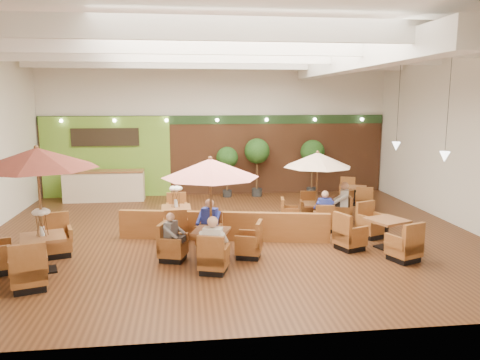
{
  "coord_description": "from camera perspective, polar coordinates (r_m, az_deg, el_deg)",
  "views": [
    {
      "loc": [
        -1.31,
        -13.03,
        3.83
      ],
      "look_at": [
        0.3,
        0.5,
        1.5
      ],
      "focal_mm": 35.0,
      "sensor_mm": 36.0,
      "label": 1
    }
  ],
  "objects": [
    {
      "name": "room",
      "position": [
        14.33,
        -0.55,
        8.9
      ],
      "size": [
        14.04,
        14.0,
        5.52
      ],
      "color": "#381E0F",
      "rests_on": "ground"
    },
    {
      "name": "service_counter",
      "position": [
        18.68,
        -16.2,
        -0.69
      ],
      "size": [
        3.0,
        0.75,
        1.18
      ],
      "color": "beige",
      "rests_on": "ground"
    },
    {
      "name": "booth_divider",
      "position": [
        12.96,
        -2.04,
        -5.63
      ],
      "size": [
        5.75,
        1.31,
        0.81
      ],
      "primitive_type": "cube",
      "rotation": [
        0.0,
        0.0,
        -0.2
      ],
      "color": "brown",
      "rests_on": "ground"
    },
    {
      "name": "table_0",
      "position": [
        11.21,
        -23.69,
        -0.33
      ],
      "size": [
        2.82,
        2.97,
        2.87
      ],
      "rotation": [
        0.0,
        0.0,
        0.31
      ],
      "color": "brown",
      "rests_on": "ground"
    },
    {
      "name": "table_1",
      "position": [
        11.16,
        -3.61,
        -1.16
      ],
      "size": [
        2.6,
        2.6,
        2.53
      ],
      "rotation": [
        0.0,
        0.0,
        -0.3
      ],
      "color": "brown",
      "rests_on": "ground"
    },
    {
      "name": "table_2",
      "position": [
        14.61,
        9.38,
        0.77
      ],
      "size": [
        2.31,
        2.31,
        2.31
      ],
      "rotation": [
        0.0,
        0.0,
        -0.16
      ],
      "color": "brown",
      "rests_on": "ground"
    },
    {
      "name": "table_3",
      "position": [
        13.9,
        -7.78,
        -4.29
      ],
      "size": [
        0.87,
        2.52,
        1.52
      ],
      "rotation": [
        0.0,
        0.0,
        0.03
      ],
      "color": "brown",
      "rests_on": "ground"
    },
    {
      "name": "table_4",
      "position": [
        12.75,
        16.23,
        -6.45
      ],
      "size": [
        1.99,
        2.82,
        0.99
      ],
      "rotation": [
        0.0,
        0.0,
        0.39
      ],
      "color": "brown",
      "rests_on": "ground"
    },
    {
      "name": "table_5",
      "position": [
        17.82,
        13.87,
        -1.91
      ],
      "size": [
        1.0,
        2.46,
        0.87
      ],
      "rotation": [
        0.0,
        0.0,
        -0.37
      ],
      "color": "brown",
      "rests_on": "ground"
    },
    {
      "name": "topiary_0",
      "position": [
        18.55,
        -1.59,
        2.49
      ],
      "size": [
        0.87,
        0.87,
        2.01
      ],
      "color": "black",
      "rests_on": "ground"
    },
    {
      "name": "topiary_1",
      "position": [
        18.67,
        2.09,
        3.27
      ],
      "size": [
        1.01,
        1.01,
        2.34
      ],
      "color": "black",
      "rests_on": "ground"
    },
    {
      "name": "topiary_2",
      "position": [
        19.16,
        8.82,
        3.15
      ],
      "size": [
        0.97,
        0.97,
        2.26
      ],
      "color": "black",
      "rests_on": "ground"
    },
    {
      "name": "diner_0",
      "position": [
        10.49,
        -3.26,
        -7.23
      ],
      "size": [
        0.47,
        0.42,
        0.86
      ],
      "rotation": [
        0.0,
        0.0,
        -0.3
      ],
      "color": "silver",
      "rests_on": "ground"
    },
    {
      "name": "diner_1",
      "position": [
        12.27,
        -3.8,
        -4.76
      ],
      "size": [
        0.46,
        0.43,
        0.83
      ],
      "rotation": [
        0.0,
        0.0,
        2.75
      ],
      "color": "#2636A5",
      "rests_on": "ground"
    },
    {
      "name": "diner_2",
      "position": [
        11.38,
        -8.23,
        -6.22
      ],
      "size": [
        0.39,
        0.4,
        0.72
      ],
      "rotation": [
        0.0,
        0.0,
        4.25
      ],
      "color": "slate",
      "rests_on": "ground"
    },
    {
      "name": "diner_3",
      "position": [
        13.98,
        10.24,
        -3.2
      ],
      "size": [
        0.38,
        0.3,
        0.77
      ],
      "rotation": [
        0.0,
        0.0,
        -0.01
      ],
      "color": "#2636A5",
      "rests_on": "ground"
    },
    {
      "name": "diner_4",
      "position": [
        15.01,
        12.38,
        -2.24
      ],
      "size": [
        0.43,
        0.47,
        0.86
      ],
      "rotation": [
        0.0,
        0.0,
        1.24
      ],
      "color": "silver",
      "rests_on": "ground"
    }
  ]
}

